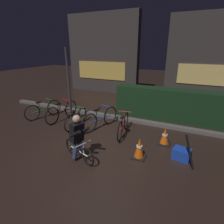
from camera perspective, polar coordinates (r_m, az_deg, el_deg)
name	(u,v)px	position (r m, az deg, el deg)	size (l,w,h in m)	color
ground_plane	(98,145)	(5.62, -4.53, -10.27)	(40.00, 40.00, 0.00)	black
sidewalk_curb	(124,119)	(7.38, 3.90, -2.12)	(12.00, 0.24, 0.12)	#56544F
hedge_row	(175,105)	(7.64, 19.21, 2.08)	(4.80, 0.70, 1.26)	black
storefront_left	(103,54)	(12.12, -2.94, 17.75)	(4.74, 0.54, 4.80)	#383330
storefront_right	(212,58)	(11.42, 29.15, 14.69)	(4.72, 0.54, 4.56)	#383330
street_post	(69,86)	(7.07, -13.47, 7.84)	(0.10, 0.10, 2.82)	#2D2D33
parked_bike_leftmost	(44,110)	(8.09, -20.82, 0.72)	(0.55, 1.59, 0.76)	black
parked_bike_left_mid	(62,112)	(7.54, -15.51, 0.10)	(0.46, 1.73, 0.80)	black
parked_bike_center_left	(76,118)	(6.83, -11.25, -1.98)	(0.46, 1.52, 0.70)	black
parked_bike_center_right	(100,119)	(6.57, -3.69, -2.12)	(0.59, 1.67, 0.80)	black
parked_bike_right_mid	(123,125)	(6.10, 3.55, -4.13)	(0.46, 1.59, 0.74)	black
traffic_cone_near	(139,148)	(4.94, 8.61, -11.26)	(0.36, 0.36, 0.57)	black
traffic_cone_far	(165,136)	(5.76, 16.32, -7.43)	(0.36, 0.36, 0.52)	black
blue_crate	(182,154)	(5.22, 21.14, -12.29)	(0.44, 0.32, 0.30)	#193DB7
cyclist	(78,137)	(4.74, -10.56, -7.91)	(1.14, 0.63, 1.25)	black
closed_umbrella	(190,152)	(4.88, 23.30, -11.51)	(0.05, 0.05, 0.85)	black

